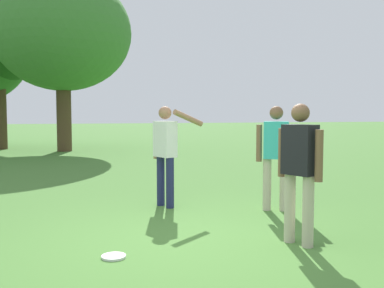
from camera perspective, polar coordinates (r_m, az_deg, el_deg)
The scene contains 6 objects.
ground_plane at distance 5.30m, azimuth -1.00°, elevation -12.75°, with size 120.00×120.00×0.00m, color #447530.
person_thrower at distance 5.21m, azimuth 13.81°, elevation -2.57°, with size 0.35×0.57×1.64m.
person_catcher at distance 7.14m, azimuth -3.43°, elevation -0.54°, with size 0.81×0.57×1.64m.
person_bystander at distance 6.96m, azimuth 10.85°, elevation -0.88°, with size 0.56×0.37×1.64m.
frisbee at distance 4.87m, azimuth -10.15°, elevation -14.21°, with size 0.26×0.26×0.03m, color white.
tree_far_right at distance 18.53m, azimuth -16.52°, elevation 13.68°, with size 5.41×5.41×7.01m.
Camera 1 is at (-1.27, -4.91, 1.53)m, focal length 41.01 mm.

